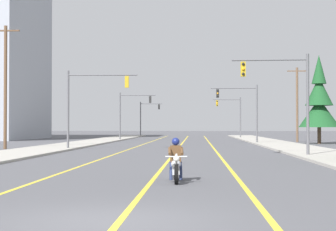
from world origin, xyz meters
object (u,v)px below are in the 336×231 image
motorcycle_with_rider (176,164)px  conifer_tree_right_verge_far (319,103)px  traffic_signal_far_left (147,114)px  utility_pole_right_far (297,103)px  traffic_signal_near_right (286,89)px  traffic_signal_far_right (233,111)px  traffic_signal_mid_left (130,109)px  traffic_signal_mid_right (243,105)px  utility_pole_left_near (5,85)px  traffic_signal_near_left (88,97)px

motorcycle_with_rider → conifer_tree_right_verge_far: bearing=71.9°
traffic_signal_far_left → utility_pole_right_far: utility_pole_right_far is taller
traffic_signal_near_right → traffic_signal_far_right: (0.12, 52.07, -0.02)m
motorcycle_with_rider → traffic_signal_far_left: traffic_signal_far_left is taller
motorcycle_with_rider → traffic_signal_mid_left: 55.59m
utility_pole_right_far → conifer_tree_right_verge_far: conifer_tree_right_verge_far is taller
motorcycle_with_rider → traffic_signal_near_right: bearing=68.9°
conifer_tree_right_verge_far → traffic_signal_mid_right: bearing=178.1°
utility_pole_right_far → conifer_tree_right_verge_far: (1.26, -5.78, -0.23)m
traffic_signal_near_right → traffic_signal_mid_right: 25.79m
traffic_signal_near_right → utility_pole_left_near: (-20.71, 10.40, 1.10)m
traffic_signal_near_left → traffic_signal_mid_right: same height
conifer_tree_right_verge_far → traffic_signal_mid_left: bearing=147.4°
utility_pole_right_far → conifer_tree_right_verge_far: bearing=-77.7°
motorcycle_with_rider → utility_pole_right_far: (12.25, 47.04, 3.91)m
traffic_signal_near_right → utility_pole_left_near: utility_pole_left_near is taller
traffic_signal_far_right → traffic_signal_mid_right: bearing=-91.2°
traffic_signal_near_right → traffic_signal_near_left: 16.86m
traffic_signal_near_right → traffic_signal_far_left: size_ratio=1.00×
traffic_signal_near_right → conifer_tree_right_verge_far: conifer_tree_right_verge_far is taller
utility_pole_left_near → conifer_tree_right_verge_far: bearing=28.3°
traffic_signal_mid_right → conifer_tree_right_verge_far: 7.84m
traffic_signal_far_right → utility_pole_right_far: 21.63m
traffic_signal_near_left → conifer_tree_right_verge_far: conifer_tree_right_verge_far is taller
traffic_signal_mid_right → traffic_signal_mid_left: bearing=135.3°
motorcycle_with_rider → conifer_tree_right_verge_far: 43.56m
traffic_signal_mid_right → traffic_signal_far_right: bearing=88.8°
traffic_signal_far_right → traffic_signal_far_left: size_ratio=1.00×
traffic_signal_far_right → utility_pole_right_far: size_ratio=0.72×
utility_pole_left_near → utility_pole_right_far: (26.88, 20.90, -0.69)m
conifer_tree_right_verge_far → traffic_signal_near_left: bearing=-143.2°
traffic_signal_mid_right → traffic_signal_far_left: bearing=108.4°
traffic_signal_near_left → traffic_signal_far_left: (-0.44, 57.74, -0.10)m
traffic_signal_far_right → conifer_tree_right_verge_far: (7.31, -26.54, 0.20)m
traffic_signal_far_left → utility_pole_right_far: (20.44, -36.08, 0.45)m
traffic_signal_near_left → utility_pole_right_far: 29.48m
traffic_signal_mid_left → utility_pole_right_far: 21.62m
motorcycle_with_rider → utility_pole_right_far: size_ratio=0.26×
traffic_signal_far_right → utility_pole_left_near: 46.59m
traffic_signal_far_left → utility_pole_right_far: size_ratio=0.72×
traffic_signal_near_left → utility_pole_left_near: bearing=173.7°
motorcycle_with_rider → traffic_signal_mid_left: traffic_signal_mid_left is taller
traffic_signal_near_right → traffic_signal_mid_right: (-0.41, 25.79, 0.02)m
traffic_signal_far_left → conifer_tree_right_verge_far: bearing=-62.6°
utility_pole_left_near → conifer_tree_right_verge_far: utility_pole_left_near is taller
traffic_signal_far_right → utility_pole_left_near: (-20.83, -41.66, 1.12)m
traffic_signal_far_right → utility_pole_right_far: utility_pole_right_far is taller
traffic_signal_near_left → conifer_tree_right_verge_far: size_ratio=0.67×
traffic_signal_near_left → utility_pole_left_near: size_ratio=0.62×
utility_pole_left_near → utility_pole_right_far: size_ratio=1.16×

